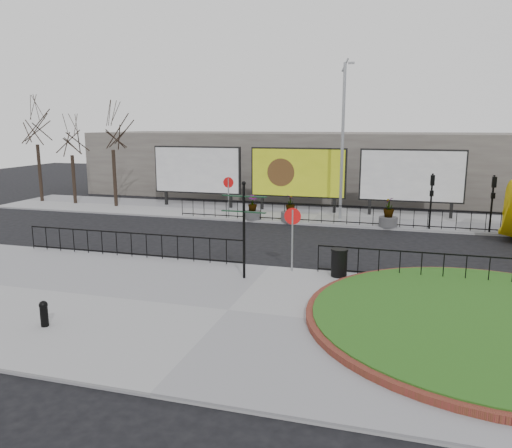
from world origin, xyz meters
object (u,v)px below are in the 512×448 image
(billboard_mid, at_px, (298,173))
(lamp_post, at_px, (343,139))
(bollard, at_px, (44,312))
(litter_bin, at_px, (339,262))
(fingerpost_sign, at_px, (244,220))
(planter_b, at_px, (290,212))
(planter_c, at_px, (388,216))
(planter_a, at_px, (253,211))

(billboard_mid, distance_m, lamp_post, 4.23)
(bollard, xyz_separation_m, litter_bin, (7.38, 7.01, 0.12))
(fingerpost_sign, distance_m, bollard, 7.31)
(bollard, xyz_separation_m, planter_b, (3.35, 17.01, 0.12))
(lamp_post, relative_size, planter_c, 5.67)
(fingerpost_sign, xyz_separation_m, planter_c, (4.83, 11.19, -1.55))
(planter_a, bearing_deg, bollard, -93.55)
(bollard, xyz_separation_m, planter_c, (8.88, 17.01, 0.21))
(litter_bin, relative_size, planter_c, 0.65)
(lamp_post, relative_size, planter_a, 6.34)
(planter_a, bearing_deg, planter_b, 0.00)
(bollard, bearing_deg, planter_c, 62.43)
(lamp_post, distance_m, planter_c, 5.22)
(fingerpost_sign, bearing_deg, planter_c, 72.10)
(fingerpost_sign, distance_m, planter_c, 12.28)
(fingerpost_sign, relative_size, planter_a, 2.46)
(planter_b, bearing_deg, fingerpost_sign, -86.42)
(fingerpost_sign, distance_m, planter_b, 11.33)
(billboard_mid, height_order, lamp_post, lamp_post)
(billboard_mid, bearing_deg, planter_b, -85.20)
(litter_bin, height_order, planter_b, planter_b)
(lamp_post, xyz_separation_m, bollard, (-6.05, -18.61, -4.30))
(billboard_mid, height_order, planter_a, billboard_mid)
(lamp_post, bearing_deg, planter_c, -29.52)
(fingerpost_sign, bearing_deg, bollard, -119.34)
(billboard_mid, relative_size, lamp_post, 0.67)
(billboard_mid, distance_m, bollard, 20.91)
(billboard_mid, height_order, planter_b, billboard_mid)
(billboard_mid, height_order, planter_c, billboard_mid)
(billboard_mid, relative_size, planter_c, 3.81)
(fingerpost_sign, height_order, planter_a, fingerpost_sign)
(fingerpost_sign, bearing_deg, litter_bin, 25.05)
(billboard_mid, height_order, bollard, billboard_mid)
(bollard, height_order, planter_b, planter_b)
(billboard_mid, bearing_deg, bollard, -98.42)
(planter_c, bearing_deg, fingerpost_sign, -113.37)
(bollard, bearing_deg, litter_bin, 43.53)
(planter_b, bearing_deg, bollard, -101.13)
(planter_a, bearing_deg, billboard_mid, 60.87)
(lamp_post, height_order, fingerpost_sign, lamp_post)
(billboard_mid, relative_size, fingerpost_sign, 1.73)
(lamp_post, bearing_deg, fingerpost_sign, -98.92)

